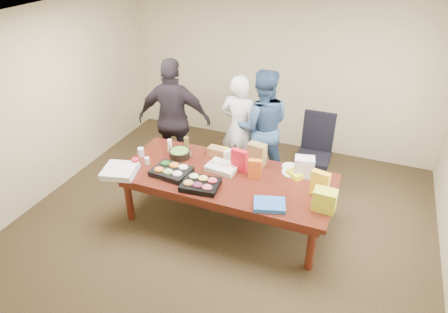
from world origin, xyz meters
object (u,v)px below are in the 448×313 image
at_px(person_center, 239,129).
at_px(sheet_cake, 223,167).
at_px(conference_table, 226,199).
at_px(person_right, 262,127).
at_px(office_chair, 313,155).
at_px(salad_bowl, 180,154).

xyz_separation_m(person_center, sheet_cake, (0.13, -1.01, -0.08)).
distance_m(conference_table, person_right, 1.35).
distance_m(office_chair, sheet_cake, 1.55).
bearing_deg(salad_bowl, office_chair, 32.08).
height_order(office_chair, sheet_cake, office_chair).
bearing_deg(person_center, sheet_cake, 101.59).
bearing_deg(person_center, salad_bowl, 63.24).
bearing_deg(person_right, salad_bowl, 29.93).
xyz_separation_m(office_chair, person_right, (-0.82, -0.04, 0.34)).
bearing_deg(sheet_cake, person_center, 104.48).
bearing_deg(conference_table, salad_bowl, 164.86).
relative_size(office_chair, person_right, 0.62).
distance_m(person_center, sheet_cake, 1.02).
height_order(office_chair, person_center, person_center).
xyz_separation_m(person_center, salad_bowl, (-0.55, -0.92, -0.06)).
xyz_separation_m(conference_table, salad_bowl, (-0.78, 0.21, 0.42)).
bearing_deg(person_center, conference_table, 105.61).
bearing_deg(salad_bowl, conference_table, -15.14).
bearing_deg(person_right, sheet_cake, 60.73).
xyz_separation_m(conference_table, office_chair, (0.91, 1.28, 0.19)).
bearing_deg(sheet_cake, office_chair, 55.86).
xyz_separation_m(person_right, sheet_cake, (-0.19, -1.12, -0.12)).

